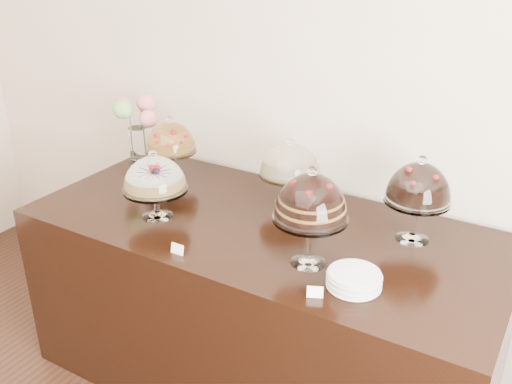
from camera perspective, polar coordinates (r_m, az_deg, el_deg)
The scene contains 11 objects.
wall_back at distance 2.89m, azimuth 5.92°, elevation 11.99°, with size 5.00×0.04×3.00m, color beige.
display_counter at distance 2.87m, azimuth 0.52°, elevation -11.16°, with size 2.20×1.00×0.90m, color black.
cake_stand_sugar_sponge at distance 2.65m, azimuth -10.11°, elevation 1.49°, with size 0.30×0.30×0.33m.
cake_stand_choco_layer at distance 2.21m, azimuth 5.52°, elevation -0.92°, with size 0.30×0.30×0.42m.
cake_stand_cheesecake at distance 2.74m, azimuth 3.41°, elevation 2.92°, with size 0.30×0.30×0.34m.
cake_stand_dark_choco at distance 2.49m, azimuth 15.96°, elevation 0.52°, with size 0.28×0.28×0.39m.
cake_stand_fruit_tart at distance 3.06m, azimuth -8.54°, elevation 5.15°, with size 0.27×0.27×0.35m.
flower_vase at distance 3.31m, azimuth -11.87°, elevation 6.79°, with size 0.28×0.29×0.40m.
plate_stack at distance 2.20m, azimuth 9.78°, elevation -8.63°, with size 0.20×0.20×0.06m.
price_card_left at distance 2.41m, azimuth -7.88°, elevation -5.67°, with size 0.06×0.01×0.04m, color white.
price_card_right at distance 2.13m, azimuth 5.92°, elevation -9.92°, with size 0.06×0.01×0.04m, color white.
Camera 1 is at (1.19, 0.44, 2.13)m, focal length 40.00 mm.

